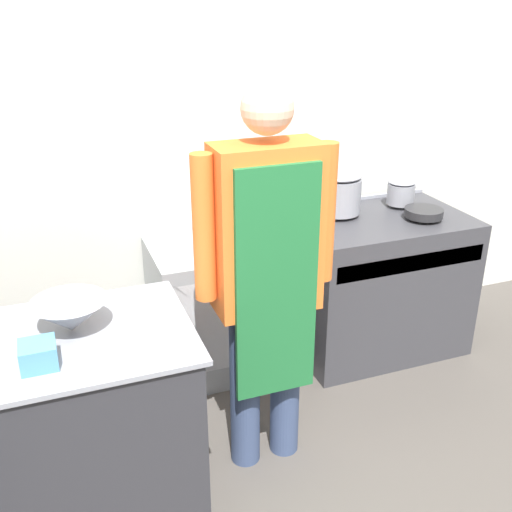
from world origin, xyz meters
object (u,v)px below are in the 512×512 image
mixing_bowl (70,316)px  sauce_pot (401,192)px  stove (376,282)px  stock_pot (338,192)px  fridge_unit (216,308)px  saute_pan (424,212)px  person_cook (267,266)px  plastic_tub (38,355)px

mixing_bowl → sauce_pot: bearing=23.6°
stove → mixing_bowl: size_ratio=3.54×
stock_pot → sauce_pot: stock_pot is taller
fridge_unit → saute_pan: 1.34m
fridge_unit → stove: bearing=-5.6°
stove → person_cook: bearing=-144.6°
sauce_pot → saute_pan: bearing=-90.0°
mixing_bowl → saute_pan: size_ratio=1.29×
mixing_bowl → saute_pan: bearing=17.5°
sauce_pot → fridge_unit: bearing=-178.8°
person_cook → stove: bearing=35.4°
stove → sauce_pot: 0.58m
person_cook → sauce_pot: size_ratio=10.58×
person_cook → saute_pan: 1.37m
plastic_tub → stock_pot: bearing=32.4°
mixing_bowl → stock_pot: 1.84m
person_cook → saute_pan: person_cook is taller
sauce_pot → person_cook: bearing=-145.3°
stove → plastic_tub: plastic_tub is taller
person_cook → saute_pan: bearing=26.2°
stove → person_cook: person_cook is taller
mixing_bowl → sauce_pot: (2.05, 0.89, 0.00)m
person_cook → stock_pot: 1.16m
fridge_unit → mixing_bowl: 1.33m
plastic_tub → stove: bearing=26.4°
stock_pot → saute_pan: (0.44, -0.25, -0.10)m
plastic_tub → fridge_unit: bearing=48.5°
plastic_tub → saute_pan: size_ratio=0.55×
mixing_bowl → person_cook: bearing=2.9°
fridge_unit → stock_pot: (0.78, 0.03, 0.62)m
saute_pan → sauce_pot: 0.25m
saute_pan → plastic_tub: bearing=-158.5°
person_cook → stock_pot: size_ratio=6.62×
plastic_tub → sauce_pot: 2.44m
stock_pot → sauce_pot: (0.44, -0.00, -0.05)m
fridge_unit → sauce_pot: 1.35m
stove → stock_pot: stock_pot is taller
plastic_tub → stock_pot: 2.06m
mixing_bowl → fridge_unit: bearing=46.4°
plastic_tub → saute_pan: (2.18, 0.86, -0.03)m
stove → mixing_bowl: 2.07m
mixing_bowl → saute_pan: mixing_bowl is taller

